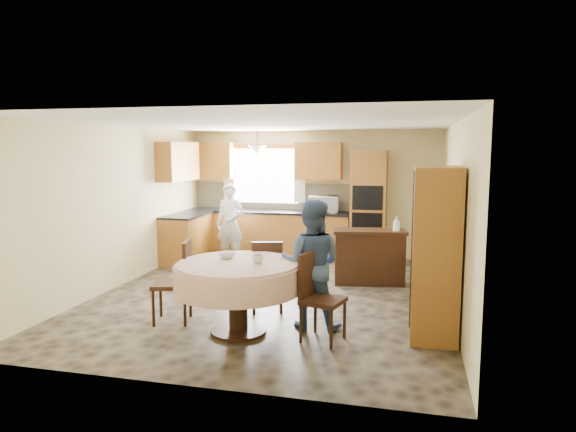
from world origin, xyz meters
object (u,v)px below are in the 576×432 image
(chair_right, at_px, (317,292))
(person_sink, at_px, (230,224))
(dining_table, at_px, (238,278))
(chair_left, at_px, (178,277))
(cupboard, at_px, (435,251))
(sideboard, at_px, (369,258))
(chair_back, at_px, (267,273))
(person_dining, at_px, (311,264))
(oven_tower, at_px, (369,206))

(chair_right, bearing_deg, person_sink, 48.71)
(dining_table, bearing_deg, chair_left, 166.24)
(chair_right, distance_m, person_sink, 4.16)
(cupboard, bearing_deg, sideboard, 113.73)
(chair_back, distance_m, person_sink, 3.05)
(sideboard, distance_m, person_sink, 2.82)
(sideboard, xyz_separation_m, person_sink, (-2.66, 0.88, 0.34))
(chair_left, xyz_separation_m, chair_back, (0.97, 0.62, -0.04))
(chair_right, height_order, person_dining, person_dining)
(oven_tower, relative_size, chair_right, 2.13)
(oven_tower, height_order, person_sink, oven_tower)
(sideboard, relative_size, person_sink, 0.76)
(oven_tower, height_order, chair_left, oven_tower)
(person_sink, bearing_deg, dining_table, -67.10)
(person_dining, bearing_deg, oven_tower, -96.02)
(oven_tower, bearing_deg, sideboard, -84.58)
(person_dining, bearing_deg, dining_table, 25.08)
(oven_tower, relative_size, person_dining, 1.37)
(chair_left, relative_size, chair_back, 1.07)
(dining_table, distance_m, person_sink, 3.75)
(chair_back, height_order, person_sink, person_sink)
(chair_right, relative_size, person_sink, 0.66)
(oven_tower, distance_m, chair_right, 4.31)
(chair_right, bearing_deg, dining_table, 106.39)
(dining_table, xyz_separation_m, person_dining, (0.79, 0.39, 0.12))
(chair_left, xyz_separation_m, person_sink, (-0.51, 3.28, 0.19))
(dining_table, distance_m, chair_right, 0.93)
(oven_tower, height_order, chair_right, oven_tower)
(chair_right, xyz_separation_m, person_sink, (-2.29, 3.47, 0.20))
(chair_back, bearing_deg, person_dining, 130.18)
(cupboard, bearing_deg, person_dining, -173.92)
(oven_tower, height_order, person_dining, oven_tower)
(chair_back, bearing_deg, oven_tower, -122.84)
(sideboard, height_order, person_sink, person_sink)
(dining_table, bearing_deg, oven_tower, 75.09)
(sideboard, height_order, dining_table, dining_table)
(person_sink, bearing_deg, person_dining, -53.68)
(chair_right, height_order, person_sink, person_sink)
(oven_tower, xyz_separation_m, sideboard, (0.16, -1.68, -0.65))
(chair_back, bearing_deg, dining_table, 65.58)
(chair_left, xyz_separation_m, chair_right, (1.77, -0.19, -0.02))
(cupboard, height_order, person_sink, cupboard)
(cupboard, relative_size, chair_right, 1.96)
(oven_tower, relative_size, dining_table, 1.44)
(person_dining, bearing_deg, chair_left, 5.27)
(chair_back, bearing_deg, sideboard, -139.98)
(cupboard, height_order, dining_table, cupboard)
(dining_table, height_order, chair_back, chair_back)
(oven_tower, relative_size, sideboard, 1.85)
(dining_table, relative_size, person_sink, 0.98)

